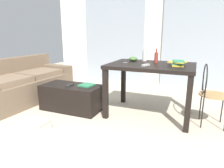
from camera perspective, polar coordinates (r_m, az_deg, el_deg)
The scene contains 16 objects.
ground_plane at distance 3.23m, azimuth 2.81°, elevation -8.33°, with size 8.95×8.95×0.00m, color beige.
wall_back at distance 5.17m, azimuth 11.85°, elevation 14.06°, with size 5.37×0.10×2.49m, color silver.
curtains at distance 5.09m, azimuth 11.55°, elevation 12.03°, with size 3.67×0.03×2.13m.
couch at distance 4.10m, azimuth -24.52°, elevation -0.22°, with size 0.96×1.99×0.79m.
coffee_table at distance 3.39m, azimuth -11.35°, elevation -3.75°, with size 0.98×0.49×0.42m.
craft_table at distance 3.05m, azimuth 11.02°, elevation 3.59°, with size 1.24×0.89×0.80m.
wire_chair at distance 2.98m, azimuth 26.08°, elevation -1.16°, with size 0.40×0.41×0.85m.
bottle_near at distance 3.33m, azimuth 9.28°, elevation 8.06°, with size 0.07×0.07×0.22m.
bottle_far at distance 3.18m, azimuth 12.48°, elevation 7.45°, with size 0.06×0.06×0.21m.
bowl at distance 3.32m, azimuth 6.02°, elevation 7.14°, with size 0.14×0.14×0.07m, color #477033.
book_stack at distance 2.95m, azimuth 18.31°, elevation 5.68°, with size 0.26×0.29×0.07m.
tv_remote_on_table at distance 2.84m, azimuth 9.60°, elevation 5.35°, with size 0.05×0.15×0.02m, color #B7B7B2.
scissors at distance 3.12m, azimuth 3.20°, elevation 6.13°, with size 0.10×0.08×0.00m.
tv_remote_primary at distance 3.29m, azimuth -12.00°, elevation -0.36°, with size 0.05×0.19×0.02m, color #232326.
magazine at distance 3.25m, azimuth -7.20°, elevation -0.31°, with size 0.21×0.23×0.02m, color #2D7F56.
shoebox at distance 2.85m, azimuth -21.02°, elevation -10.93°, with size 0.35×0.23×0.14m.
Camera 1 is at (1.00, -1.34, 1.24)m, focal length 32.10 mm.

